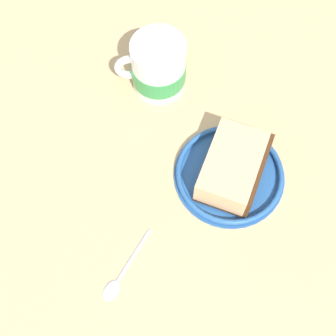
{
  "coord_description": "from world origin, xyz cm",
  "views": [
    {
      "loc": [
        -13.65,
        26.25,
        65.13
      ],
      "look_at": [
        1.18,
        2.12,
        3.0
      ],
      "focal_mm": 52.19,
      "sensor_mm": 36.0,
      "label": 1
    }
  ],
  "objects": [
    {
      "name": "ground_plane",
      "position": [
        0.0,
        0.0,
        -1.93
      ],
      "size": [
        144.64,
        144.64,
        3.87
      ],
      "primitive_type": "cube",
      "color": "tan"
    },
    {
      "name": "tea_mug",
      "position": [
        11.05,
        -10.96,
        4.28
      ],
      "size": [
        9.99,
        8.62,
        9.09
      ],
      "color": "white",
      "rests_on": "ground_plane"
    },
    {
      "name": "cake_slice",
      "position": [
        -6.63,
        -2.62,
        3.21
      ],
      "size": [
        9.78,
        12.65,
        4.98
      ],
      "color": "#472814",
      "rests_on": "small_plate"
    },
    {
      "name": "small_plate",
      "position": [
        -6.37,
        -2.57,
        0.72
      ],
      "size": [
        16.07,
        16.07,
        1.47
      ],
      "color": "#26599E",
      "rests_on": "ground_plane"
    },
    {
      "name": "teaspoon",
      "position": [
        -1.02,
        18.31,
        0.36
      ],
      "size": [
        2.04,
        11.17,
        0.8
      ],
      "color": "silver",
      "rests_on": "ground_plane"
    }
  ]
}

